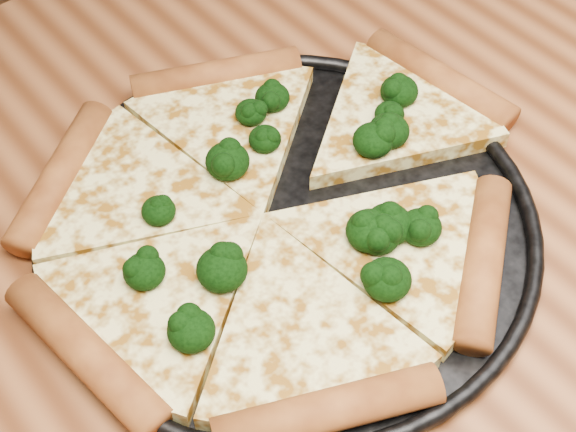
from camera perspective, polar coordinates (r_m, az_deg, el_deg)
dining_table at (r=0.69m, az=4.59°, el=-7.54°), size 1.20×0.90×0.75m
pizza_pan at (r=0.62m, az=-0.00°, el=-0.48°), size 0.38×0.38×0.02m
pizza at (r=0.62m, az=-1.15°, el=0.42°), size 0.42×0.38×0.03m
broccoli_florets at (r=0.61m, az=2.00°, el=1.30°), size 0.30×0.22×0.03m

